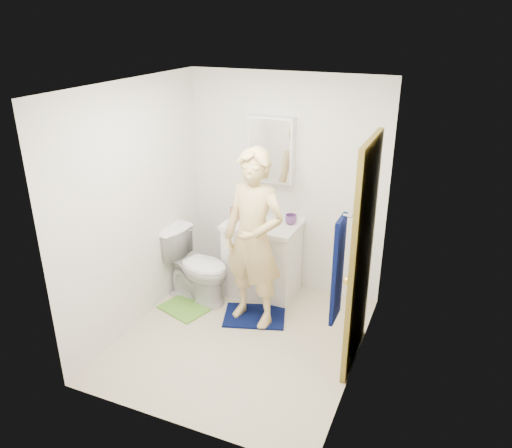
{
  "coord_description": "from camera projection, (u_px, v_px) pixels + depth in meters",
  "views": [
    {
      "loc": [
        1.71,
        -3.67,
        2.92
      ],
      "look_at": [
        0.05,
        0.25,
        1.12
      ],
      "focal_mm": 35.0,
      "sensor_mm": 36.0,
      "label": 1
    }
  ],
  "objects": [
    {
      "name": "floor",
      "position": [
        241.0,
        339.0,
        4.87
      ],
      "size": [
        2.2,
        2.4,
        0.02
      ],
      "primitive_type": "cube",
      "color": "beige",
      "rests_on": "ground"
    },
    {
      "name": "vanity_cabinet",
      "position": [
        263.0,
        260.0,
        5.54
      ],
      "size": [
        0.75,
        0.55,
        0.8
      ],
      "primitive_type": "cube",
      "color": "white",
      "rests_on": "floor"
    },
    {
      "name": "towel_hook",
      "position": [
        348.0,
        216.0,
        3.35
      ],
      "size": [
        0.06,
        0.02,
        0.02
      ],
      "primitive_type": "cylinder",
      "rotation": [
        0.0,
        1.57,
        0.0
      ],
      "color": "silver",
      "rests_on": "wall_right"
    },
    {
      "name": "ceiling",
      "position": [
        238.0,
        84.0,
        3.93
      ],
      "size": [
        2.2,
        2.4,
        0.02
      ],
      "primitive_type": "cube",
      "color": "white",
      "rests_on": "ground"
    },
    {
      "name": "toothbrush_cup",
      "position": [
        291.0,
        219.0,
        5.31
      ],
      "size": [
        0.13,
        0.13,
        0.1
      ],
      "primitive_type": "imported",
      "rotation": [
        0.0,
        0.0,
        -0.0
      ],
      "color": "#72408D",
      "rests_on": "countertop"
    },
    {
      "name": "soap_dispenser",
      "position": [
        236.0,
        210.0,
        5.4
      ],
      "size": [
        0.11,
        0.11,
        0.21
      ],
      "primitive_type": "imported",
      "rotation": [
        0.0,
        0.0,
        -0.19
      ],
      "color": "#BD7258",
      "rests_on": "countertop"
    },
    {
      "name": "man",
      "position": [
        254.0,
        239.0,
        4.8
      ],
      "size": [
        0.72,
        0.55,
        1.79
      ],
      "primitive_type": "imported",
      "rotation": [
        0.0,
        0.0,
        -0.19
      ],
      "color": "#D7B879",
      "rests_on": "bath_mat"
    },
    {
      "name": "towel",
      "position": [
        338.0,
        270.0,
        3.53
      ],
      "size": [
        0.03,
        0.24,
        0.8
      ],
      "primitive_type": "cube",
      "color": "#060F40",
      "rests_on": "wall_right"
    },
    {
      "name": "wall_front",
      "position": [
        165.0,
        289.0,
        3.38
      ],
      "size": [
        2.2,
        0.02,
        2.4
      ],
      "primitive_type": "cube",
      "color": "white",
      "rests_on": "ground"
    },
    {
      "name": "mirror_panel",
      "position": [
        269.0,
        151.0,
        5.21
      ],
      "size": [
        0.46,
        0.01,
        0.66
      ],
      "primitive_type": "cube",
      "color": "white",
      "rests_on": "wall_back"
    },
    {
      "name": "bath_mat",
      "position": [
        255.0,
        316.0,
        5.2
      ],
      "size": [
        0.73,
        0.62,
        0.02
      ],
      "primitive_type": "cube",
      "rotation": [
        0.0,
        0.0,
        0.31
      ],
      "color": "#060F40",
      "rests_on": "floor"
    },
    {
      "name": "countertop",
      "position": [
        263.0,
        224.0,
        5.38
      ],
      "size": [
        0.79,
        0.59,
        0.05
      ],
      "primitive_type": "cube",
      "color": "white",
      "rests_on": "vanity_cabinet"
    },
    {
      "name": "wall_right",
      "position": [
        365.0,
        246.0,
        4.0
      ],
      "size": [
        0.02,
        2.4,
        2.4
      ],
      "primitive_type": "cube",
      "color": "white",
      "rests_on": "ground"
    },
    {
      "name": "toilet",
      "position": [
        197.0,
        266.0,
        5.41
      ],
      "size": [
        0.85,
        0.59,
        0.8
      ],
      "primitive_type": "imported",
      "rotation": [
        0.0,
        0.0,
        1.37
      ],
      "color": "white",
      "rests_on": "floor"
    },
    {
      "name": "door_knob",
      "position": [
        347.0,
        281.0,
        3.99
      ],
      "size": [
        0.07,
        0.07,
        0.07
      ],
      "primitive_type": "sphere",
      "color": "gold",
      "rests_on": "door"
    },
    {
      "name": "medicine_cabinet",
      "position": [
        271.0,
        149.0,
        5.27
      ],
      "size": [
        0.5,
        0.12,
        0.7
      ],
      "primitive_type": "cube",
      "color": "white",
      "rests_on": "wall_back"
    },
    {
      "name": "door",
      "position": [
        362.0,
        257.0,
        4.21
      ],
      "size": [
        0.05,
        0.8,
        2.05
      ],
      "primitive_type": "cube",
      "color": "olive",
      "rests_on": "ground"
    },
    {
      "name": "faucet",
      "position": [
        269.0,
        212.0,
        5.5
      ],
      "size": [
        0.03,
        0.03,
        0.12
      ],
      "primitive_type": "cylinder",
      "color": "silver",
      "rests_on": "countertop"
    },
    {
      "name": "green_rug",
      "position": [
        186.0,
        307.0,
        5.36
      ],
      "size": [
        0.59,
        0.54,
        0.02
      ],
      "primitive_type": "cube",
      "rotation": [
        0.0,
        0.0,
        -0.31
      ],
      "color": "#68AB39",
      "rests_on": "floor"
    },
    {
      "name": "wall_back",
      "position": [
        286.0,
        185.0,
        5.43
      ],
      "size": [
        2.2,
        0.02,
        2.4
      ],
      "primitive_type": "cube",
      "color": "white",
      "rests_on": "ground"
    },
    {
      "name": "wall_left",
      "position": [
        135.0,
        208.0,
        4.8
      ],
      "size": [
        0.02,
        2.4,
        2.4
      ],
      "primitive_type": "cube",
      "color": "white",
      "rests_on": "ground"
    },
    {
      "name": "sink_basin",
      "position": [
        263.0,
        223.0,
        5.37
      ],
      "size": [
        0.4,
        0.4,
        0.03
      ],
      "primitive_type": "cylinder",
      "color": "white",
      "rests_on": "countertop"
    }
  ]
}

